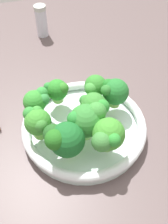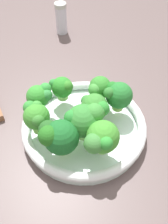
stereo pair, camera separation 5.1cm
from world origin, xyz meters
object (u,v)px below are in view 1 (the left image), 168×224
Objects in this scene: broccoli_floret_3 at (57,90)px; broccoli_floret_8 at (87,120)px; broccoli_floret_1 at (94,87)px; broccoli_floret_7 at (37,122)px; broccoli_floret_6 at (37,101)px; broccoli_floret_2 at (64,139)px; broccoli_floret_5 at (114,92)px; pepper_shaker at (41,21)px; broccoli_floret_4 at (108,136)px; bowl at (84,127)px; broccoli_floret_0 at (95,106)px.

broccoli_floret_8 reaches higher than broccoli_floret_3.
broccoli_floret_1 reaches higher than broccoli_floret_3.
broccoli_floret_8 is at bearing 16.78° from broccoli_floret_3.
broccoli_floret_1 is 14.18cm from broccoli_floret_7.
broccoli_floret_2 is at bearing 15.05° from broccoli_floret_6.
broccoli_floret_1 is at bearing -125.18° from broccoli_floret_5.
pepper_shaker is (-44.52, 3.89, -2.67)cm from broccoli_floret_2.
broccoli_floret_5 is at bearing 67.58° from broccoli_floret_3.
broccoli_floret_3 is 0.73× the size of broccoli_floret_4.
broccoli_floret_7 is at bearing -77.46° from broccoli_floret_5.
bowl is at bearing -165.32° from broccoli_floret_4.
broccoli_floret_0 is 0.65× the size of pepper_shaker.
broccoli_floret_1 is at bearing 153.77° from broccoli_floret_8.
broccoli_floret_8 is (3.66, -2.68, 1.01)cm from broccoli_floret_0.
broccoli_floret_2 is (6.34, -7.61, 0.53)cm from broccoli_floret_0.
bowl is 10.88cm from broccoli_floret_6.
broccoli_floret_5 reaches higher than broccoli_floret_0.
bowl is at bearing 59.98° from broccoli_floret_6.
broccoli_floret_4 reaches higher than broccoli_floret_6.
bowl is 9.75cm from broccoli_floret_2.
broccoli_floret_8 reaches higher than broccoli_floret_2.
broccoli_floret_5 is at bearing 54.82° from broccoli_floret_1.
broccoli_floret_2 is at bearing -103.31° from broccoli_floret_4.
bowl is 10.68cm from broccoli_floret_7.
broccoli_floret_8 reaches higher than broccoli_floret_0.
broccoli_floret_4 is at bearing 76.69° from broccoli_floret_2.
broccoli_floret_5 is (-8.76, 12.59, -0.21)cm from broccoli_floret_2.
broccoli_floret_3 is 31.42cm from pepper_shaker.
broccoli_floret_0 is at bearing 143.80° from broccoli_floret_8.
broccoli_floret_0 is at bearing 5.57° from pepper_shaker.
broccoli_floret_2 is at bearing -39.20° from broccoli_floret_1.
bowl is 4.20× the size of broccoli_floret_6.
broccoli_floret_4 is 11.75cm from broccoli_floret_5.
broccoli_floret_7 is at bearing -121.92° from broccoli_floret_4.
broccoli_floret_0 is 0.93× the size of broccoli_floret_5.
broccoli_floret_3 is 0.82× the size of broccoli_floret_7.
broccoli_floret_7 reaches higher than pepper_shaker.
broccoli_floret_4 is (14.97, 5.59, 1.39)cm from broccoli_floret_3.
broccoli_floret_1 is 12.00cm from broccoli_floret_6.
broccoli_floret_7 is at bearing -10.89° from pepper_shaker.
pepper_shaker is (-33.33, -5.24, -2.35)cm from broccoli_floret_1.
broccoli_floret_5 is (-10.50, 5.24, -0.65)cm from broccoli_floret_4.
broccoli_floret_7 reaches higher than broccoli_floret_0.
broccoli_floret_3 is at bearing -112.42° from broccoli_floret_5.
broccoli_floret_4 is at bearing -1.88° from broccoli_floret_0.
broccoli_floret_3 is at bearing -163.22° from broccoli_floret_8.
broccoli_floret_0 is 0.97× the size of broccoli_floret_1.
broccoli_floret_7 is (-5.14, -3.69, 0.02)cm from broccoli_floret_2.
broccoli_floret_0 is 0.83× the size of broccoli_floret_4.
bowl is at bearing 172.61° from broccoli_floret_8.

